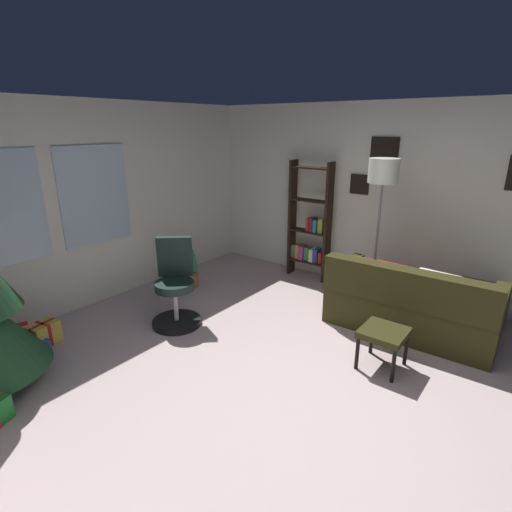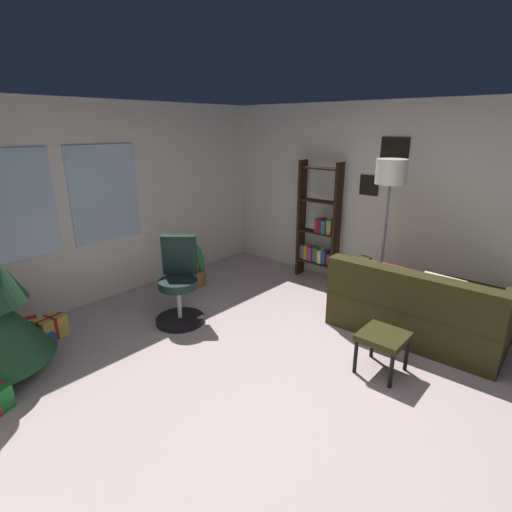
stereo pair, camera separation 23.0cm
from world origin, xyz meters
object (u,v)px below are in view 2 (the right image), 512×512
Objects in this scene: footstool at (383,340)px; potted_plant at (194,268)px; floor_lamp at (390,184)px; gift_box_red at (23,329)px; gift_box_blue at (35,343)px; couch at (428,308)px; bookshelf at (318,230)px; office_chair at (179,289)px; gift_box_gold at (51,327)px.

potted_plant is at bearing 85.02° from footstool.
floor_lamp is (1.25, 0.61, 1.23)m from footstool.
footstool is 1.11× the size of gift_box_red.
potted_plant is at bearing 3.55° from gift_box_blue.
bookshelf is at bearing 71.56° from couch.
footstool is at bearing -58.84° from gift_box_red.
couch is at bearing -3.26° from footstool.
gift_box_blue is at bearing 156.57° from office_chair.
gift_box_blue is 3.82m from bookshelf.
office_chair is 2.29m from bookshelf.
bookshelf reaches higher than potted_plant.
gift_box_red is 0.37× the size of office_chair.
footstool is 0.41× the size of office_chair.
gift_box_gold is at bearing 141.91° from floor_lamp.
office_chair is at bearing 104.54° from footstool.
gift_box_gold is 0.48× the size of potted_plant.
office_chair is 0.58× the size of bookshelf.
floor_lamp reaches higher than potted_plant.
gift_box_blue is at bearing 163.59° from bookshelf.
couch reaches higher than potted_plant.
floor_lamp is at bearing -67.24° from potted_plant.
bookshelf is (1.63, 1.76, 0.42)m from footstool.
office_chair is (1.40, -0.61, 0.33)m from gift_box_blue.
gift_box_red is 0.40m from gift_box_blue.
couch is 2.79m from office_chair.
office_chair is at bearing -23.43° from gift_box_blue.
gift_box_gold is (0.20, -0.26, 0.04)m from gift_box_red.
floor_lamp is at bearing -39.30° from gift_box_red.
bookshelf is 0.94× the size of floor_lamp.
couch is at bearing -108.44° from bookshelf.
gift_box_red is 1.17× the size of gift_box_gold.
gift_box_red is 3.93m from bookshelf.
bookshelf is at bearing 47.20° from footstool.
gift_box_blue is 0.57× the size of potted_plant.
couch is 5.61× the size of gift_box_gold.
bookshelf is (3.61, -1.06, 0.68)m from gift_box_blue.
gift_box_blue is 1.56m from office_chair.
gift_box_gold is 2.02m from potted_plant.
potted_plant is at bearing 138.88° from bookshelf.
couch is 1.76× the size of office_chair.
floor_lamp is 2.83× the size of potted_plant.
gift_box_gold reaches higher than gift_box_blue.
gift_box_gold is 0.18× the size of bookshelf.
footstool is 3.78m from gift_box_red.
bookshelf is (2.21, -0.46, 0.35)m from office_chair.
gift_box_red is at bearing 121.16° from footstool.
bookshelf is (3.58, -1.46, 0.67)m from gift_box_red.
potted_plant is (0.26, 2.97, -0.09)m from footstool.
footstool is at bearing 176.74° from couch.
gift_box_red is (-1.95, 3.23, -0.25)m from footstool.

